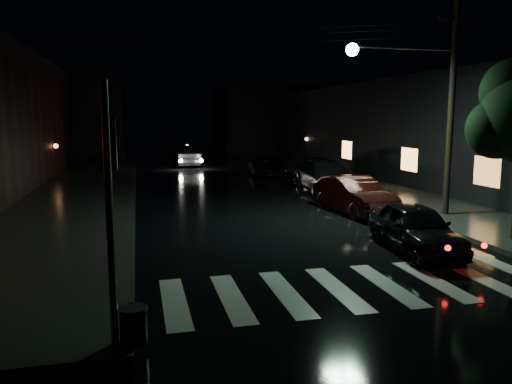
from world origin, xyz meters
TOP-DOWN VIEW (x-y plane):
  - ground at (0.00, 0.00)m, footprint 120.00×120.00m
  - sidewalk_left at (-5.00, 14.00)m, footprint 6.00×44.00m
  - sidewalk_right at (10.00, 14.00)m, footprint 4.00×44.00m
  - building_right at (17.00, 18.00)m, footprint 10.00×40.00m
  - building_far_left at (-10.00, 45.00)m, footprint 14.00×10.00m
  - building_far_right at (14.00, 45.00)m, footprint 14.00×10.00m
  - crosswalk at (3.00, 0.50)m, footprint 9.00×3.00m
  - signal_pole_corner at (-2.14, -1.46)m, footprint 0.68×0.61m
  - utility_pole at (8.83, 7.00)m, footprint 4.92×0.44m
  - parked_car_a at (5.80, 3.00)m, footprint 2.02×4.15m
  - parked_car_b at (6.47, 8.63)m, footprint 2.01×4.62m
  - parked_car_c at (7.50, 14.29)m, footprint 2.26×5.52m
  - parked_car_d at (6.34, 21.80)m, footprint 2.69×4.83m
  - oncoming_car at (1.91, 29.78)m, footprint 1.83×4.98m

SIDE VIEW (x-z plane):
  - ground at x=0.00m, z-range 0.00..0.00m
  - crosswalk at x=3.00m, z-range 0.00..0.01m
  - sidewalk_left at x=-5.00m, z-range 0.00..0.15m
  - sidewalk_right at x=10.00m, z-range 0.00..0.15m
  - parked_car_d at x=6.34m, z-range 0.00..1.28m
  - parked_car_a at x=5.80m, z-range 0.00..1.36m
  - parked_car_b at x=6.47m, z-range 0.00..1.48m
  - parked_car_c at x=7.50m, z-range 0.00..1.60m
  - oncoming_car at x=1.91m, z-range 0.00..1.63m
  - signal_pole_corner at x=-2.14m, z-range -0.56..3.64m
  - building_right at x=17.00m, z-range 0.00..6.00m
  - building_far_right at x=14.00m, z-range 0.00..7.00m
  - building_far_left at x=-10.00m, z-range 0.00..8.00m
  - utility_pole at x=8.83m, z-range 0.60..8.60m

